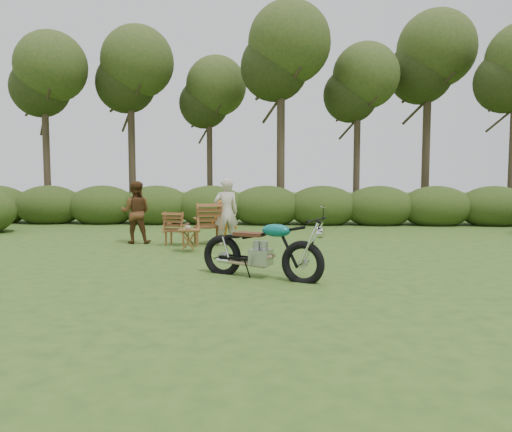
{
  "coord_description": "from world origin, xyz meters",
  "views": [
    {
      "loc": [
        0.49,
        -8.87,
        1.83
      ],
      "look_at": [
        -0.03,
        1.93,
        0.9
      ],
      "focal_mm": 35.0,
      "sensor_mm": 36.0,
      "label": 1
    }
  ],
  "objects_px": {
    "lawn_chair_right": "(207,244)",
    "child": "(223,243)",
    "motorcycle": "(261,277)",
    "adult_a": "(226,245)",
    "side_table": "(189,241)",
    "lawn_chair_left": "(177,245)",
    "cup": "(188,227)",
    "adult_b": "(136,243)"
  },
  "relations": [
    {
      "from": "lawn_chair_right",
      "to": "side_table",
      "type": "relative_size",
      "value": 2.04
    },
    {
      "from": "lawn_chair_left",
      "to": "cup",
      "type": "relative_size",
      "value": 7.01
    },
    {
      "from": "lawn_chair_left",
      "to": "adult_a",
      "type": "distance_m",
      "value": 1.27
    },
    {
      "from": "cup",
      "to": "adult_b",
      "type": "relative_size",
      "value": 0.07
    },
    {
      "from": "lawn_chair_right",
      "to": "adult_b",
      "type": "bearing_deg",
      "value": -20.29
    },
    {
      "from": "adult_b",
      "to": "adult_a",
      "type": "bearing_deg",
      "value": 168.13
    },
    {
      "from": "adult_b",
      "to": "child",
      "type": "height_order",
      "value": "adult_b"
    },
    {
      "from": "cup",
      "to": "child",
      "type": "bearing_deg",
      "value": 66.45
    },
    {
      "from": "motorcycle",
      "to": "lawn_chair_left",
      "type": "distance_m",
      "value": 4.54
    },
    {
      "from": "child",
      "to": "side_table",
      "type": "bearing_deg",
      "value": 65.71
    },
    {
      "from": "motorcycle",
      "to": "side_table",
      "type": "height_order",
      "value": "motorcycle"
    },
    {
      "from": "cup",
      "to": "side_table",
      "type": "bearing_deg",
      "value": 41.51
    },
    {
      "from": "lawn_chair_left",
      "to": "side_table",
      "type": "height_order",
      "value": "side_table"
    },
    {
      "from": "side_table",
      "to": "lawn_chair_left",
      "type": "bearing_deg",
      "value": 114.71
    },
    {
      "from": "cup",
      "to": "adult_b",
      "type": "bearing_deg",
      "value": 140.01
    },
    {
      "from": "side_table",
      "to": "adult_a",
      "type": "bearing_deg",
      "value": 54.35
    },
    {
      "from": "motorcycle",
      "to": "adult_a",
      "type": "distance_m",
      "value": 4.0
    },
    {
      "from": "child",
      "to": "cup",
      "type": "bearing_deg",
      "value": 65.32
    },
    {
      "from": "motorcycle",
      "to": "lawn_chair_left",
      "type": "xyz_separation_m",
      "value": [
        -2.3,
        3.92,
        0.0
      ]
    },
    {
      "from": "cup",
      "to": "lawn_chair_right",
      "type": "bearing_deg",
      "value": 78.0
    },
    {
      "from": "lawn_chair_left",
      "to": "adult_b",
      "type": "xyz_separation_m",
      "value": [
        -1.13,
        0.24,
        0.0
      ]
    },
    {
      "from": "adult_a",
      "to": "child",
      "type": "distance_m",
      "value": 0.44
    },
    {
      "from": "lawn_chair_right",
      "to": "motorcycle",
      "type": "bearing_deg",
      "value": 93.71
    },
    {
      "from": "cup",
      "to": "adult_a",
      "type": "bearing_deg",
      "value": 54.11
    },
    {
      "from": "adult_a",
      "to": "lawn_chair_right",
      "type": "bearing_deg",
      "value": -38.65
    },
    {
      "from": "motorcycle",
      "to": "child",
      "type": "relative_size",
      "value": 1.97
    },
    {
      "from": "motorcycle",
      "to": "adult_a",
      "type": "bearing_deg",
      "value": 130.28
    },
    {
      "from": "motorcycle",
      "to": "cup",
      "type": "distance_m",
      "value": 3.37
    },
    {
      "from": "side_table",
      "to": "adult_b",
      "type": "relative_size",
      "value": 0.32
    },
    {
      "from": "lawn_chair_left",
      "to": "cup",
      "type": "height_order",
      "value": "cup"
    },
    {
      "from": "cup",
      "to": "adult_a",
      "type": "relative_size",
      "value": 0.07
    },
    {
      "from": "side_table",
      "to": "adult_b",
      "type": "height_order",
      "value": "adult_b"
    },
    {
      "from": "motorcycle",
      "to": "adult_a",
      "type": "relative_size",
      "value": 1.31
    },
    {
      "from": "motorcycle",
      "to": "lawn_chair_left",
      "type": "relative_size",
      "value": 2.62
    },
    {
      "from": "adult_a",
      "to": "child",
      "type": "height_order",
      "value": "adult_a"
    },
    {
      "from": "side_table",
      "to": "cup",
      "type": "distance_m",
      "value": 0.31
    },
    {
      "from": "lawn_chair_right",
      "to": "child",
      "type": "height_order",
      "value": "child"
    },
    {
      "from": "lawn_chair_right",
      "to": "adult_a",
      "type": "distance_m",
      "value": 0.54
    },
    {
      "from": "lawn_chair_left",
      "to": "cup",
      "type": "bearing_deg",
      "value": 121.14
    },
    {
      "from": "motorcycle",
      "to": "child",
      "type": "bearing_deg",
      "value": 130.47
    },
    {
      "from": "side_table",
      "to": "motorcycle",
      "type": "bearing_deg",
      "value": -57.52
    },
    {
      "from": "motorcycle",
      "to": "cup",
      "type": "bearing_deg",
      "value": 148.26
    }
  ]
}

